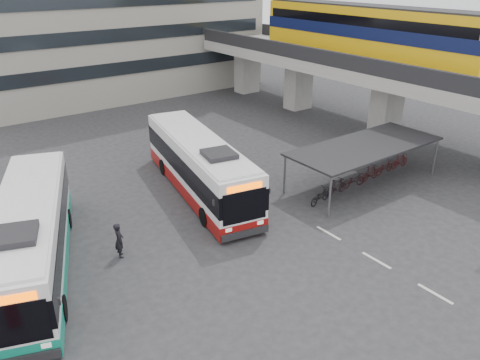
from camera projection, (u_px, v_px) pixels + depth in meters
ground at (292, 249)px, 22.30m from camera, size 120.00×120.00×0.00m
viaduct at (358, 50)px, 37.21m from camera, size 8.00×32.00×9.68m
bike_shelter at (363, 162)px, 28.46m from camera, size 10.00×4.00×2.54m
road_markings at (376, 260)px, 21.45m from camera, size 0.15×7.60×0.01m
bus_main at (199, 166)px, 27.33m from camera, size 4.96×12.50×3.61m
bus_teal at (32, 236)px, 20.22m from camera, size 6.49×12.27×3.58m
pedestrian at (119, 240)px, 21.42m from camera, size 0.56×0.72×1.73m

